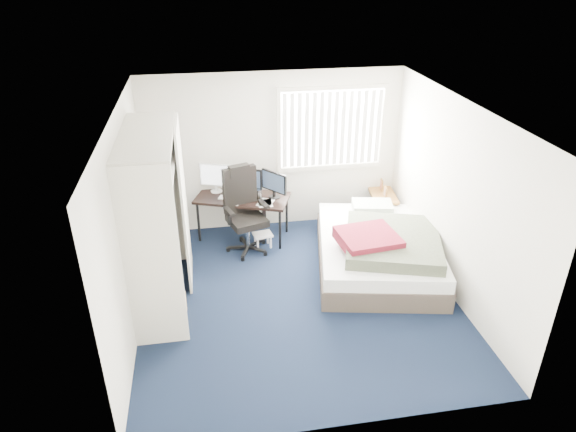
% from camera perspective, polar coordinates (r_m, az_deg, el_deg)
% --- Properties ---
extents(ground, '(4.20, 4.20, 0.00)m').
position_cam_1_polar(ground, '(6.82, 1.11, -8.95)').
color(ground, black).
rests_on(ground, ground).
extents(room_shell, '(4.20, 4.20, 4.20)m').
position_cam_1_polar(room_shell, '(6.05, 1.23, 2.67)').
color(room_shell, silver).
rests_on(room_shell, ground).
extents(window_assembly, '(1.72, 0.09, 1.32)m').
position_cam_1_polar(window_assembly, '(8.06, 4.88, 9.66)').
color(window_assembly, white).
rests_on(window_assembly, ground).
extents(closet, '(0.64, 1.84, 2.22)m').
position_cam_1_polar(closet, '(6.30, -14.37, 1.22)').
color(closet, beige).
rests_on(closet, ground).
extents(desk, '(1.54, 1.10, 1.15)m').
position_cam_1_polar(desk, '(7.89, -5.03, 2.47)').
color(desk, black).
rests_on(desk, ground).
extents(office_chair, '(0.76, 0.76, 1.30)m').
position_cam_1_polar(office_chair, '(7.65, -4.82, -0.30)').
color(office_chair, black).
rests_on(office_chair, ground).
extents(footstool, '(0.31, 0.27, 0.23)m').
position_cam_1_polar(footstool, '(7.81, -2.82, -2.32)').
color(footstool, white).
rests_on(footstool, ground).
extents(nightstand, '(0.48, 0.81, 0.71)m').
position_cam_1_polar(nightstand, '(8.55, 10.43, 2.16)').
color(nightstand, brown).
rests_on(nightstand, ground).
extents(bed, '(2.04, 2.47, 0.72)m').
position_cam_1_polar(bed, '(7.35, 10.07, -3.65)').
color(bed, '#40362E').
rests_on(bed, ground).
extents(pine_box, '(0.44, 0.37, 0.29)m').
position_cam_1_polar(pine_box, '(6.57, -13.16, -9.80)').
color(pine_box, tan).
rests_on(pine_box, ground).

